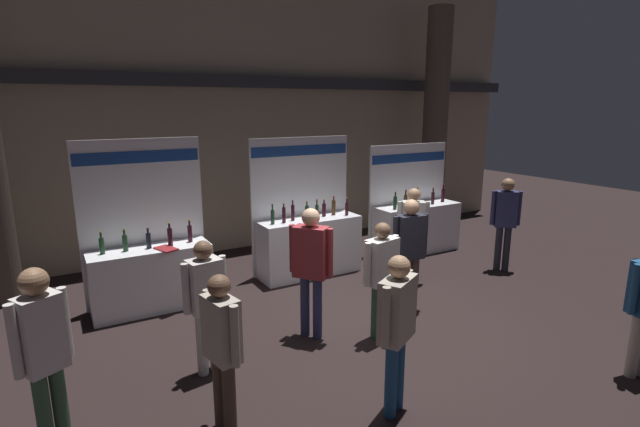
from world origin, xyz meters
The scene contains 14 objects.
ground_plane centered at (0.00, 0.00, 0.00)m, with size 29.27×29.27×0.00m, color black.
hall_colonnade centered at (0.00, 4.42, 3.11)m, with size 14.63×1.41×6.36m.
exhibitor_booth_0 centered at (-2.48, 2.14, 0.61)m, with size 1.83×0.74×2.56m.
exhibitor_booth_1 centered at (0.31, 2.26, 0.63)m, with size 1.97×0.66×2.48m.
exhibitor_booth_2 centered at (2.91, 2.32, 0.60)m, with size 1.99×0.66×2.25m.
visitor_0 centered at (-2.29, -0.07, 0.94)m, with size 0.53×0.31×1.59m.
visitor_1 centered at (-0.84, 0.10, 1.07)m, with size 0.46×0.50×1.76m.
visitor_2 centered at (1.64, 0.98, 1.00)m, with size 0.48×0.40×1.67m.
visitor_4 centered at (0.83, 0.10, 1.02)m, with size 0.57×0.28×1.71m.
visitor_5 centered at (-0.89, -1.71, 0.99)m, with size 0.55×0.41×1.66m.
visitor_6 centered at (3.54, 0.61, 1.04)m, with size 0.45×0.40×1.75m.
visitor_7 centered at (-0.05, -0.36, 0.94)m, with size 0.60×0.32×1.58m.
visitor_8 centered at (-2.46, -1.16, 0.93)m, with size 0.28×0.54×1.58m.
visitor_9 centered at (-3.86, -0.72, 1.04)m, with size 0.45×0.35×1.76m.
Camera 1 is at (-3.66, -5.01, 3.04)m, focal length 26.53 mm.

